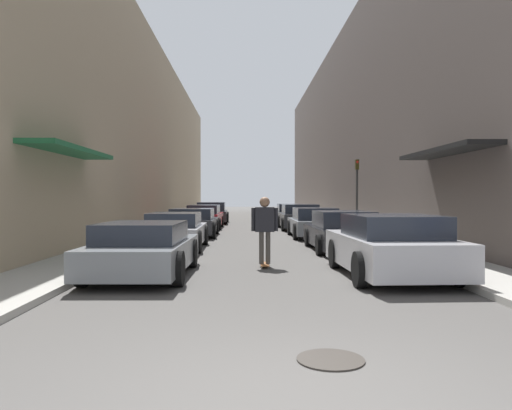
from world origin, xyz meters
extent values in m
plane|color=#4C4947|center=(0.00, 21.35, 0.00)|extent=(117.41, 117.41, 0.00)
cube|color=#A3A099|center=(-4.51, 26.68, 0.06)|extent=(1.80, 53.37, 0.12)
cube|color=#A3A099|center=(4.51, 26.68, 0.06)|extent=(1.80, 53.37, 0.12)
cube|color=tan|center=(-7.41, 26.68, 5.36)|extent=(4.00, 53.37, 10.72)
cube|color=#1E6038|center=(-5.01, 9.34, 2.90)|extent=(1.00, 4.80, 0.12)
cube|color=#564C47|center=(7.41, 26.68, 5.85)|extent=(4.00, 53.37, 11.70)
cube|color=black|center=(5.01, 9.34, 2.90)|extent=(1.00, 4.80, 0.12)
cube|color=gray|center=(-2.54, 6.65, 0.46)|extent=(1.92, 4.14, 0.55)
cube|color=#232833|center=(-2.54, 6.44, 0.94)|extent=(1.66, 2.17, 0.41)
cylinder|color=black|center=(-3.44, 7.92, 0.34)|extent=(0.18, 0.67, 0.67)
cylinder|color=black|center=(-1.64, 7.92, 0.34)|extent=(0.18, 0.67, 0.67)
cylinder|color=black|center=(-3.44, 5.37, 0.34)|extent=(0.18, 0.67, 0.67)
cylinder|color=black|center=(-1.64, 5.37, 0.34)|extent=(0.18, 0.67, 0.67)
cube|color=#B7B7BC|center=(-2.63, 12.15, 0.47)|extent=(1.75, 4.21, 0.56)
cube|color=#232833|center=(-2.63, 11.94, 0.96)|extent=(1.53, 2.19, 0.43)
cylinder|color=black|center=(-3.48, 13.45, 0.34)|extent=(0.18, 0.68, 0.68)
cylinder|color=black|center=(-1.78, 13.45, 0.34)|extent=(0.18, 0.68, 0.68)
cylinder|color=black|center=(-3.48, 10.84, 0.34)|extent=(0.18, 0.68, 0.68)
cylinder|color=black|center=(-1.78, 10.84, 0.34)|extent=(0.18, 0.68, 0.68)
cube|color=#232326|center=(-2.59, 17.26, 0.47)|extent=(1.95, 4.00, 0.56)
cube|color=#232833|center=(-2.59, 17.06, 0.97)|extent=(1.70, 2.08, 0.44)
cylinder|color=black|center=(-3.53, 18.50, 0.34)|extent=(0.18, 0.68, 0.68)
cylinder|color=black|center=(-1.66, 18.50, 0.34)|extent=(0.18, 0.68, 0.68)
cylinder|color=black|center=(-3.53, 16.03, 0.34)|extent=(0.18, 0.68, 0.68)
cylinder|color=black|center=(-1.66, 16.03, 0.34)|extent=(0.18, 0.68, 0.68)
cube|color=maroon|center=(-2.53, 22.45, 0.49)|extent=(1.83, 4.37, 0.63)
cube|color=#232833|center=(-2.53, 22.24, 1.03)|extent=(1.57, 2.28, 0.45)
cylinder|color=black|center=(-3.38, 23.79, 0.31)|extent=(0.18, 0.61, 0.61)
cylinder|color=black|center=(-1.68, 23.79, 0.31)|extent=(0.18, 0.61, 0.61)
cylinder|color=black|center=(-3.38, 21.11, 0.31)|extent=(0.18, 0.61, 0.61)
cylinder|color=black|center=(-1.68, 21.11, 0.31)|extent=(0.18, 0.61, 0.61)
cube|color=#232326|center=(-2.47, 27.72, 0.50)|extent=(1.98, 4.69, 0.62)
cube|color=#232833|center=(-2.47, 27.48, 1.07)|extent=(1.71, 2.45, 0.54)
cylinder|color=black|center=(-3.40, 29.16, 0.34)|extent=(0.18, 0.68, 0.68)
cylinder|color=black|center=(-1.54, 29.16, 0.34)|extent=(0.18, 0.68, 0.68)
cylinder|color=black|center=(-3.40, 26.27, 0.34)|extent=(0.18, 0.68, 0.68)
cylinder|color=black|center=(-1.54, 26.27, 0.34)|extent=(0.18, 0.68, 0.68)
cube|color=#B7B7BC|center=(2.66, 6.46, 0.52)|extent=(2.05, 4.20, 0.67)
cube|color=#232833|center=(2.66, 6.25, 1.08)|extent=(1.76, 2.21, 0.45)
cylinder|color=black|center=(1.72, 7.75, 0.34)|extent=(0.18, 0.68, 0.68)
cylinder|color=black|center=(3.61, 7.75, 0.34)|extent=(0.18, 0.68, 0.68)
cylinder|color=black|center=(1.72, 5.17, 0.34)|extent=(0.18, 0.68, 0.68)
cylinder|color=black|center=(3.61, 5.17, 0.34)|extent=(0.18, 0.68, 0.68)
cube|color=black|center=(2.64, 11.55, 0.45)|extent=(1.89, 4.24, 0.57)
cube|color=#232833|center=(2.64, 11.34, 0.99)|extent=(1.64, 2.22, 0.50)
cylinder|color=black|center=(1.75, 12.86, 0.30)|extent=(0.18, 0.60, 0.60)
cylinder|color=black|center=(3.53, 12.86, 0.30)|extent=(0.18, 0.60, 0.60)
cylinder|color=black|center=(1.75, 10.25, 0.30)|extent=(0.18, 0.60, 0.60)
cylinder|color=black|center=(3.53, 10.25, 0.30)|extent=(0.18, 0.60, 0.60)
cube|color=gray|center=(2.49, 16.66, 0.46)|extent=(1.86, 4.12, 0.56)
cube|color=#232833|center=(2.49, 16.46, 0.98)|extent=(1.63, 2.15, 0.48)
cylinder|color=black|center=(1.59, 17.94, 0.32)|extent=(0.18, 0.65, 0.65)
cylinder|color=black|center=(3.39, 17.94, 0.32)|extent=(0.18, 0.65, 0.65)
cylinder|color=black|center=(1.59, 15.39, 0.32)|extent=(0.18, 0.65, 0.65)
cylinder|color=black|center=(3.39, 15.39, 0.32)|extent=(0.18, 0.65, 0.65)
cube|color=#232326|center=(2.44, 21.73, 0.50)|extent=(1.93, 4.39, 0.64)
cube|color=#232833|center=(2.44, 21.51, 1.06)|extent=(1.70, 2.29, 0.48)
cylinder|color=black|center=(1.50, 23.09, 0.33)|extent=(0.18, 0.66, 0.66)
cylinder|color=black|center=(3.38, 23.09, 0.33)|extent=(0.18, 0.66, 0.66)
cylinder|color=black|center=(1.50, 20.37, 0.33)|extent=(0.18, 0.66, 0.66)
cylinder|color=black|center=(3.38, 20.37, 0.33)|extent=(0.18, 0.66, 0.66)
cube|color=black|center=(2.45, 27.25, 0.48)|extent=(1.76, 4.73, 0.57)
cube|color=#232833|center=(2.45, 27.02, 1.00)|extent=(1.53, 2.47, 0.48)
cylinder|color=black|center=(1.62, 28.71, 0.36)|extent=(0.18, 0.72, 0.72)
cylinder|color=black|center=(3.29, 28.71, 0.36)|extent=(0.18, 0.72, 0.72)
cylinder|color=black|center=(1.62, 25.79, 0.36)|extent=(0.18, 0.72, 0.72)
cylinder|color=black|center=(3.29, 25.79, 0.36)|extent=(0.18, 0.72, 0.72)
cube|color=brown|center=(0.08, 7.97, 0.07)|extent=(0.20, 0.78, 0.02)
cylinder|color=beige|center=(0.00, 8.22, 0.03)|extent=(0.03, 0.06, 0.06)
cylinder|color=beige|center=(0.15, 8.22, 0.03)|extent=(0.03, 0.06, 0.06)
cylinder|color=beige|center=(0.00, 7.72, 0.03)|extent=(0.03, 0.06, 0.06)
cylinder|color=beige|center=(0.15, 7.72, 0.03)|extent=(0.03, 0.06, 0.06)
cylinder|color=#47423D|center=(0.00, 7.97, 0.46)|extent=(0.11, 0.11, 0.77)
cylinder|color=#47423D|center=(0.16, 7.97, 0.46)|extent=(0.11, 0.11, 0.77)
cube|color=#232328|center=(0.08, 7.97, 1.14)|extent=(0.46, 0.21, 0.59)
sphere|color=#8C664C|center=(0.08, 7.97, 1.56)|extent=(0.25, 0.25, 0.25)
cylinder|color=#232328|center=(-0.20, 7.97, 1.14)|extent=(0.09, 0.09, 0.56)
cylinder|color=#232328|center=(0.35, 7.97, 1.14)|extent=(0.09, 0.09, 0.56)
cylinder|color=#332D28|center=(0.47, 1.12, 0.01)|extent=(0.70, 0.70, 0.02)
cylinder|color=#2D2D2D|center=(4.66, 18.37, 1.74)|extent=(0.10, 0.10, 3.24)
cube|color=#332D0F|center=(4.66, 18.37, 3.13)|extent=(0.16, 0.16, 0.45)
sphere|color=red|center=(4.66, 18.28, 3.24)|extent=(0.11, 0.11, 0.11)
camera|label=1|loc=(-0.41, -3.96, 1.68)|focal=35.00mm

